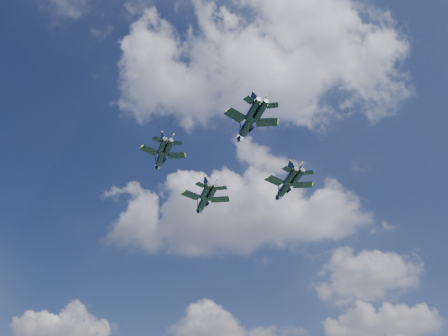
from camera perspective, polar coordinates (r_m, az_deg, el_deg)
jet_lead at (r=120.60m, az=-2.72°, el=-4.46°), size 12.81×17.40×4.19m
jet_left at (r=103.79m, az=-8.23°, el=1.32°), size 10.23×13.71×3.33m
jet_right at (r=112.34m, az=7.95°, el=-2.59°), size 12.13×16.53×3.97m
jet_slot at (r=95.79m, az=3.02°, el=5.53°), size 11.66×15.64×3.80m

